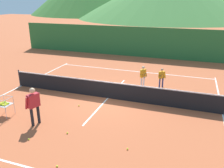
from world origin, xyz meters
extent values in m
plane|color=#B25633|center=(0.00, 0.00, 0.00)|extent=(120.00, 120.00, 0.00)
cube|color=white|center=(0.00, 5.44, 0.00)|extent=(11.73, 0.08, 0.01)
cube|color=white|center=(-5.87, 0.00, 0.00)|extent=(0.08, 11.61, 0.01)
cube|color=white|center=(5.87, 0.00, 0.00)|extent=(0.08, 11.61, 0.01)
cube|color=white|center=(0.00, 0.00, 0.00)|extent=(0.08, 6.37, 0.01)
cylinder|color=#333338|center=(-5.92, 0.00, 0.53)|extent=(0.08, 0.08, 1.05)
cube|color=black|center=(0.00, 0.00, 0.46)|extent=(11.76, 0.02, 0.92)
cube|color=white|center=(0.00, 0.00, 0.95)|extent=(11.76, 0.03, 0.06)
cylinder|color=black|center=(-2.04, -3.88, 0.42)|extent=(0.13, 0.13, 0.85)
cylinder|color=black|center=(-1.94, -3.57, 0.42)|extent=(0.13, 0.13, 0.85)
cube|color=#B2262D|center=(-1.99, -3.73, 1.14)|extent=(0.38, 0.55, 0.59)
sphere|color=#DBAD84|center=(-1.99, -3.73, 1.59)|extent=(0.23, 0.23, 0.23)
cylinder|color=#B2262D|center=(-2.15, -3.98, 1.11)|extent=(0.25, 0.16, 0.58)
cylinder|color=#B2262D|center=(-1.94, -3.44, 1.10)|extent=(0.19, 0.14, 0.58)
torus|color=#262628|center=(-2.18, -3.36, 1.05)|extent=(0.11, 0.28, 0.29)
cylinder|color=black|center=(-1.95, -3.43, 1.05)|extent=(0.22, 0.10, 0.03)
cylinder|color=silver|center=(1.48, 2.51, 0.33)|extent=(0.10, 0.10, 0.67)
cylinder|color=silver|center=(1.38, 2.27, 0.33)|extent=(0.10, 0.10, 0.67)
cube|color=orange|center=(1.43, 2.39, 0.90)|extent=(0.32, 0.44, 0.47)
sphere|color=#DBAD84|center=(1.43, 2.39, 1.26)|extent=(0.18, 0.18, 0.18)
cylinder|color=orange|center=(1.57, 2.58, 0.87)|extent=(0.19, 0.13, 0.46)
cylinder|color=orange|center=(1.38, 2.16, 0.87)|extent=(0.15, 0.12, 0.46)
torus|color=#262628|center=(1.62, 2.06, 0.86)|extent=(0.13, 0.28, 0.29)
cylinder|color=black|center=(1.40, 2.16, 0.86)|extent=(0.21, 0.11, 0.03)
cylinder|color=navy|center=(2.62, 2.78, 0.30)|extent=(0.09, 0.09, 0.60)
cylinder|color=navy|center=(2.45, 2.62, 0.30)|extent=(0.09, 0.09, 0.60)
cube|color=orange|center=(2.53, 2.70, 0.82)|extent=(0.37, 0.37, 0.42)
sphere|color=tan|center=(2.53, 2.70, 1.14)|extent=(0.17, 0.17, 0.17)
cylinder|color=orange|center=(2.72, 2.81, 0.79)|extent=(0.16, 0.16, 0.41)
cylinder|color=orange|center=(2.41, 2.53, 0.79)|extent=(0.13, 0.13, 0.42)
torus|color=#262628|center=(2.60, 2.34, 0.80)|extent=(0.22, 0.22, 0.29)
cylinder|color=black|center=(2.42, 2.51, 0.80)|extent=(0.17, 0.18, 0.03)
cylinder|color=#B7B7BC|center=(-4.14, -3.21, 0.45)|extent=(0.02, 0.02, 0.89)
cylinder|color=#B7B7BC|center=(-3.58, -3.21, 0.45)|extent=(0.02, 0.02, 0.89)
cylinder|color=#B7B7BC|center=(-3.58, -3.77, 0.45)|extent=(0.02, 0.02, 0.89)
cube|color=#B7B7BC|center=(-3.86, -3.49, 0.55)|extent=(0.56, 0.56, 0.01)
cube|color=#B7B7BC|center=(-3.86, -3.21, 0.89)|extent=(0.56, 0.02, 0.02)
cube|color=#B7B7BC|center=(-3.58, -3.49, 0.89)|extent=(0.02, 0.56, 0.02)
sphere|color=yellow|center=(-3.99, -3.62, 0.59)|extent=(0.07, 0.07, 0.07)
sphere|color=yellow|center=(-3.98, -3.55, 0.58)|extent=(0.07, 0.07, 0.07)
sphere|color=yellow|center=(-3.99, -3.48, 0.58)|extent=(0.07, 0.07, 0.07)
sphere|color=yellow|center=(-3.98, -3.42, 0.58)|extent=(0.07, 0.07, 0.07)
sphere|color=yellow|center=(-3.99, -3.35, 0.59)|extent=(0.07, 0.07, 0.07)
sphere|color=yellow|center=(-3.92, -3.62, 0.58)|extent=(0.07, 0.07, 0.07)
sphere|color=yellow|center=(-3.92, -3.55, 0.59)|extent=(0.07, 0.07, 0.07)
sphere|color=yellow|center=(-3.91, -3.49, 0.59)|extent=(0.07, 0.07, 0.07)
sphere|color=yellow|center=(-3.92, -3.43, 0.58)|extent=(0.07, 0.07, 0.07)
sphere|color=yellow|center=(-3.92, -3.35, 0.59)|extent=(0.07, 0.07, 0.07)
sphere|color=yellow|center=(-3.86, -3.61, 0.59)|extent=(0.07, 0.07, 0.07)
sphere|color=yellow|center=(-3.86, -3.55, 0.58)|extent=(0.07, 0.07, 0.07)
sphere|color=yellow|center=(-3.86, -3.49, 0.58)|extent=(0.07, 0.07, 0.07)
sphere|color=yellow|center=(-3.85, -3.42, 0.58)|extent=(0.07, 0.07, 0.07)
sphere|color=yellow|center=(-3.86, -3.35, 0.58)|extent=(0.07, 0.07, 0.07)
sphere|color=yellow|center=(-3.79, -3.62, 0.58)|extent=(0.07, 0.07, 0.07)
sphere|color=yellow|center=(-3.79, -3.55, 0.58)|extent=(0.07, 0.07, 0.07)
sphere|color=yellow|center=(-3.79, -3.49, 0.58)|extent=(0.07, 0.07, 0.07)
sphere|color=yellow|center=(-3.80, -3.42, 0.59)|extent=(0.07, 0.07, 0.07)
sphere|color=yellow|center=(-3.80, -3.36, 0.58)|extent=(0.07, 0.07, 0.07)
sphere|color=yellow|center=(-3.73, -3.61, 0.59)|extent=(0.07, 0.07, 0.07)
sphere|color=yellow|center=(-3.73, -3.55, 0.59)|extent=(0.07, 0.07, 0.07)
sphere|color=yellow|center=(-3.72, -3.48, 0.58)|extent=(0.07, 0.07, 0.07)
sphere|color=yellow|center=(-3.73, -3.42, 0.58)|extent=(0.07, 0.07, 0.07)
sphere|color=yellow|center=(-3.72, -3.36, 0.59)|extent=(0.07, 0.07, 0.07)
sphere|color=yellow|center=(-3.98, -3.62, 0.63)|extent=(0.07, 0.07, 0.07)
sphere|color=yellow|center=(-3.99, -3.55, 0.64)|extent=(0.07, 0.07, 0.07)
sphere|color=yellow|center=(-3.99, -3.49, 0.64)|extent=(0.07, 0.07, 0.07)
sphere|color=yellow|center=(-3.98, -3.42, 0.63)|extent=(0.07, 0.07, 0.07)
sphere|color=yellow|center=(-3.98, -3.36, 0.64)|extent=(0.07, 0.07, 0.07)
sphere|color=yellow|center=(-3.92, -3.61, 0.64)|extent=(0.07, 0.07, 0.07)
sphere|color=yellow|center=(-3.92, -3.55, 0.64)|extent=(0.07, 0.07, 0.07)
sphere|color=yellow|center=(-3.92, -3.49, 0.63)|extent=(0.07, 0.07, 0.07)
sphere|color=yellow|center=(-3.92, -3.43, 0.64)|extent=(0.07, 0.07, 0.07)
sphere|color=yellow|center=(-3.92, -3.36, 0.64)|extent=(0.07, 0.07, 0.07)
sphere|color=yellow|center=(0.38, -5.84, 0.03)|extent=(0.07, 0.07, 0.07)
sphere|color=yellow|center=(-0.31, -3.96, 0.03)|extent=(0.07, 0.07, 0.07)
sphere|color=yellow|center=(-4.69, -2.84, 0.03)|extent=(0.07, 0.07, 0.07)
sphere|color=yellow|center=(2.31, -4.18, 0.03)|extent=(0.07, 0.07, 0.07)
sphere|color=yellow|center=(-1.04, -1.47, 0.03)|extent=(0.07, 0.07, 0.07)
sphere|color=yellow|center=(-1.51, -4.86, 0.03)|extent=(0.07, 0.07, 0.07)
cube|color=#286B33|center=(0.00, 10.24, 1.39)|extent=(25.81, 0.08, 2.78)
camera|label=1|loc=(4.14, -11.11, 5.19)|focal=37.27mm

